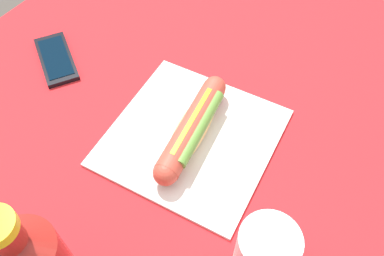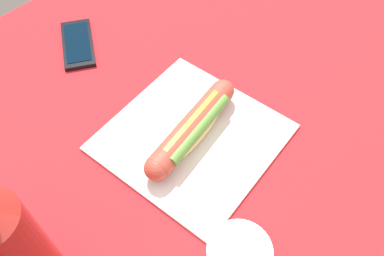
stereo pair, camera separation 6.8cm
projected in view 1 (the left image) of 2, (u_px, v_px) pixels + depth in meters
The scene contains 6 objects.
ground_plane at pixel (191, 254), 1.35m from camera, with size 6.00×6.00×0.00m, color #47423D.
dining_table at pixel (190, 153), 0.84m from camera, with size 1.08×0.98×0.76m.
paper_wrapper at pixel (192, 137), 0.70m from camera, with size 0.27×0.27×0.01m, color silver.
hot_dog at pixel (193, 128), 0.68m from camera, with size 0.23×0.08×0.05m.
cell_phone at pixel (56, 59), 0.81m from camera, with size 0.13×0.15×0.01m.
drinking_cup at pixel (265, 254), 0.53m from camera, with size 0.08×0.08×0.10m, color white.
Camera 1 is at (0.37, 0.25, 1.34)m, focal length 38.11 mm.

